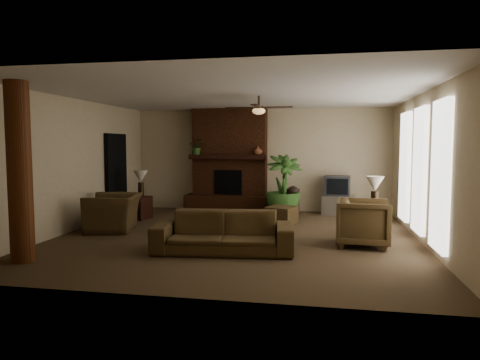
% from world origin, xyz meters
% --- Properties ---
extents(room_shell, '(7.00, 7.00, 7.00)m').
position_xyz_m(room_shell, '(0.00, 0.00, 1.40)').
color(room_shell, brown).
rests_on(room_shell, ground).
extents(fireplace, '(2.40, 0.70, 2.80)m').
position_xyz_m(fireplace, '(-0.80, 3.22, 1.16)').
color(fireplace, '#4D2714').
rests_on(fireplace, ground).
extents(windows, '(0.08, 3.65, 2.35)m').
position_xyz_m(windows, '(3.45, 0.20, 1.35)').
color(windows, white).
rests_on(windows, ground).
extents(log_column, '(0.36, 0.36, 2.80)m').
position_xyz_m(log_column, '(-2.95, -2.40, 1.40)').
color(log_column, brown).
rests_on(log_column, ground).
extents(doorway, '(0.10, 1.00, 2.10)m').
position_xyz_m(doorway, '(-3.44, 1.80, 1.05)').
color(doorway, black).
rests_on(doorway, ground).
extents(ceiling_fan, '(1.35, 1.35, 0.37)m').
position_xyz_m(ceiling_fan, '(0.40, 0.30, 2.53)').
color(ceiling_fan, black).
rests_on(ceiling_fan, ceiling).
extents(sofa, '(2.42, 0.92, 0.92)m').
position_xyz_m(sofa, '(0.01, -1.25, 0.46)').
color(sofa, '#4F3D22').
rests_on(sofa, ground).
extents(armchair_left, '(1.01, 1.32, 1.03)m').
position_xyz_m(armchair_left, '(-2.70, 0.15, 0.51)').
color(armchair_left, '#4F3D22').
rests_on(armchair_left, ground).
extents(armchair_right, '(0.91, 0.97, 0.93)m').
position_xyz_m(armchair_right, '(2.41, -0.36, 0.47)').
color(armchair_right, '#4F3D22').
rests_on(armchair_right, ground).
extents(coffee_table, '(1.20, 0.70, 0.43)m').
position_xyz_m(coffee_table, '(-0.04, -0.09, 0.37)').
color(coffee_table, black).
rests_on(coffee_table, ground).
extents(ottoman, '(0.77, 0.77, 0.40)m').
position_xyz_m(ottoman, '(0.76, 1.55, 0.20)').
color(ottoman, '#4F3D22').
rests_on(ottoman, ground).
extents(tv_stand, '(0.91, 0.61, 0.50)m').
position_xyz_m(tv_stand, '(2.13, 3.15, 0.25)').
color(tv_stand, silver).
rests_on(tv_stand, ground).
extents(tv, '(0.70, 0.60, 0.52)m').
position_xyz_m(tv, '(2.07, 3.14, 0.76)').
color(tv, '#353537').
rests_on(tv, tv_stand).
extents(floor_vase, '(0.34, 0.34, 0.77)m').
position_xyz_m(floor_vase, '(0.96, 2.74, 0.43)').
color(floor_vase, '#33211C').
rests_on(floor_vase, ground).
extents(floor_plant, '(1.45, 1.81, 0.89)m').
position_xyz_m(floor_plant, '(0.74, 2.35, 0.44)').
color(floor_plant, '#335823').
rests_on(floor_plant, ground).
extents(side_table_left, '(0.60, 0.60, 0.55)m').
position_xyz_m(side_table_left, '(-2.77, 1.61, 0.28)').
color(side_table_left, black).
rests_on(side_table_left, ground).
extents(lamp_left, '(0.44, 0.44, 0.65)m').
position_xyz_m(lamp_left, '(-2.72, 1.66, 1.00)').
color(lamp_left, black).
rests_on(lamp_left, side_table_left).
extents(side_table_right, '(0.56, 0.56, 0.55)m').
position_xyz_m(side_table_right, '(2.73, 0.59, 0.28)').
color(side_table_right, black).
rests_on(side_table_right, ground).
extents(lamp_right, '(0.37, 0.37, 0.65)m').
position_xyz_m(lamp_right, '(2.70, 0.57, 1.00)').
color(lamp_right, black).
rests_on(lamp_right, side_table_right).
extents(mantel_plant, '(0.38, 0.42, 0.33)m').
position_xyz_m(mantel_plant, '(-1.64, 2.91, 1.72)').
color(mantel_plant, '#335823').
rests_on(mantel_plant, fireplace).
extents(mantel_vase, '(0.27, 0.28, 0.22)m').
position_xyz_m(mantel_vase, '(0.01, 2.95, 1.67)').
color(mantel_vase, brown).
rests_on(mantel_vase, fireplace).
extents(book_a, '(0.20, 0.13, 0.29)m').
position_xyz_m(book_a, '(-0.28, -0.12, 0.57)').
color(book_a, '#999999').
rests_on(book_a, coffee_table).
extents(book_b, '(0.21, 0.07, 0.29)m').
position_xyz_m(book_b, '(0.25, -0.18, 0.58)').
color(book_b, '#999999').
rests_on(book_b, coffee_table).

